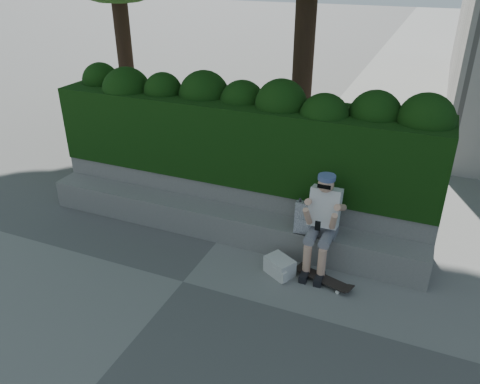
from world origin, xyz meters
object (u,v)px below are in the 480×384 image
at_px(backpack_ground, 280,266).
at_px(person, 323,219).
at_px(backpack_plaid, 306,218).
at_px(skateboard, 324,279).

bearing_deg(backpack_ground, person, 71.80).
bearing_deg(backpack_plaid, backpack_ground, -119.64).
height_order(person, backpack_plaid, person).
distance_m(person, backpack_plaid, 0.28).
bearing_deg(backpack_plaid, person, -25.91).
height_order(backpack_plaid, backpack_ground, backpack_plaid).
xyz_separation_m(person, backpack_plaid, (-0.25, 0.08, -0.09)).
height_order(person, skateboard, person).
relative_size(backpack_plaid, backpack_ground, 1.15).
height_order(skateboard, backpack_ground, backpack_ground).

